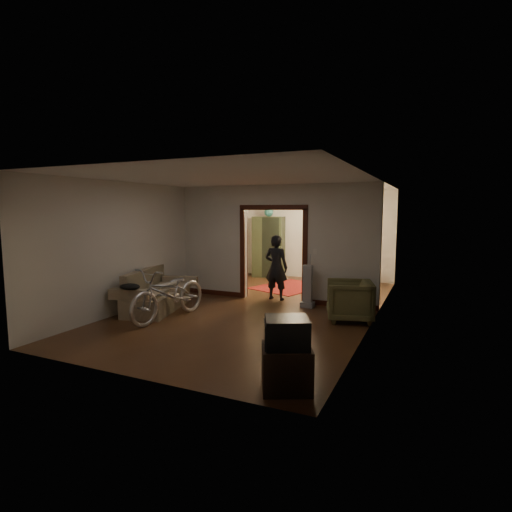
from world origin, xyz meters
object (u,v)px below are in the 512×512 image
Objects in this scene: bicycle at (169,293)px; locker at (269,247)px; armchair at (349,300)px; desk at (344,272)px; sofa at (157,290)px; person at (276,267)px.

bicycle is 1.03× the size of locker.
armchair reaches higher than desk.
locker is at bearing 68.67° from sofa.
desk is (3.15, 4.71, -0.08)m from sofa.
desk is at bearing -111.01° from person.
locker is (0.58, 5.04, 0.55)m from sofa.
person is at bearing -135.40° from armchair.
bicycle is (0.72, -0.52, 0.10)m from sofa.
locker is (-1.46, 3.03, 0.19)m from person.
desk is at bearing 71.55° from bicycle.
armchair is 2.35m from person.
desk is at bearing 177.32° from armchair.
armchair is at bearing -2.71° from sofa.
person reaches higher than bicycle.
locker reaches higher than armchair.
person reaches higher than armchair.
sofa is 5.10m from locker.
locker is (-0.14, 5.56, 0.46)m from bicycle.
person is 3.37m from locker.
armchair is (4.06, 0.87, -0.03)m from sofa.
locker is at bearing 153.99° from desk.
locker is at bearing -156.16° from armchair.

